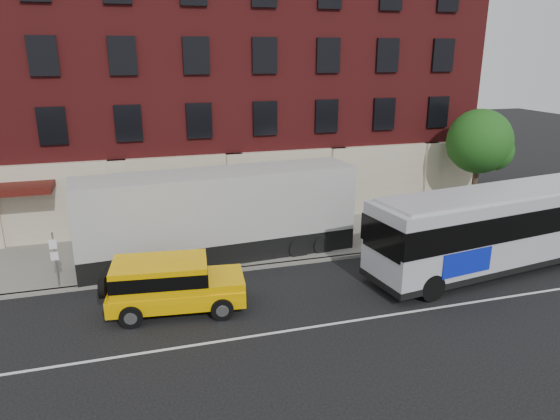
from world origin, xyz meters
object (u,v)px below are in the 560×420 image
object	(u,v)px
street_tree	(480,144)
yellow_suv	(170,282)
sign_pole	(55,257)
shipping_container	(219,217)
city_bus	(507,225)

from	to	relation	value
street_tree	yellow_suv	distance (m)	19.16
sign_pole	street_tree	world-z (taller)	street_tree
street_tree	shipping_container	distance (m)	15.42
street_tree	shipping_container	world-z (taller)	street_tree
sign_pole	city_bus	world-z (taller)	city_bus
sign_pole	shipping_container	xyz separation A→B (m)	(6.92, 1.45, 0.63)
street_tree	shipping_container	xyz separation A→B (m)	(-15.12, -1.88, -2.33)
street_tree	yellow_suv	bearing A→B (deg)	-160.40
shipping_container	sign_pole	bearing A→B (deg)	-168.13
city_bus	yellow_suv	distance (m)	14.72
shipping_container	city_bus	bearing A→B (deg)	-20.51
sign_pole	city_bus	xyz separation A→B (m)	(18.95, -3.05, 0.57)
yellow_suv	sign_pole	bearing A→B (deg)	144.86
street_tree	yellow_suv	xyz separation A→B (m)	(-17.78, -6.33, -3.25)
shipping_container	street_tree	bearing A→B (deg)	7.10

